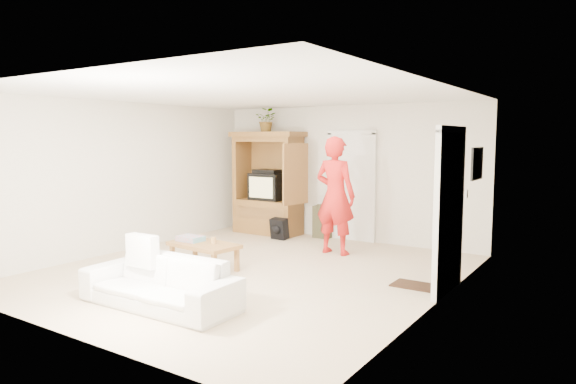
% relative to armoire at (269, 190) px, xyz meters
% --- Properties ---
extents(floor, '(6.00, 6.00, 0.00)m').
position_rel_armoire_xyz_m(floor, '(1.58, -2.66, -0.91)').
color(floor, tan).
rests_on(floor, ground).
extents(ceiling, '(6.00, 6.00, 0.00)m').
position_rel_armoire_xyz_m(ceiling, '(1.58, -2.66, 1.69)').
color(ceiling, white).
rests_on(ceiling, floor).
extents(wall_back, '(5.50, 0.00, 5.50)m').
position_rel_armoire_xyz_m(wall_back, '(1.58, 0.34, 0.39)').
color(wall_back, silver).
rests_on(wall_back, floor).
extents(wall_front, '(5.50, 0.00, 5.50)m').
position_rel_armoire_xyz_m(wall_front, '(1.58, -5.66, 0.39)').
color(wall_front, silver).
rests_on(wall_front, floor).
extents(wall_left, '(0.00, 6.00, 6.00)m').
position_rel_armoire_xyz_m(wall_left, '(-1.17, -2.66, 0.39)').
color(wall_left, silver).
rests_on(wall_left, floor).
extents(wall_right, '(0.00, 6.00, 6.00)m').
position_rel_armoire_xyz_m(wall_right, '(4.33, -2.66, 0.39)').
color(wall_right, silver).
rests_on(wall_right, floor).
extents(armoire, '(1.82, 1.14, 2.10)m').
position_rel_armoire_xyz_m(armoire, '(0.00, 0.00, 0.00)').
color(armoire, olive).
rests_on(armoire, floor).
extents(door_back, '(0.85, 0.05, 2.04)m').
position_rel_armoire_xyz_m(door_back, '(1.73, 0.31, 0.11)').
color(door_back, white).
rests_on(door_back, floor).
extents(doorway_right, '(0.05, 0.90, 2.04)m').
position_rel_armoire_xyz_m(doorway_right, '(4.30, -2.06, 0.11)').
color(doorway_right, black).
rests_on(doorway_right, floor).
extents(framed_picture, '(0.03, 0.60, 0.48)m').
position_rel_armoire_xyz_m(framed_picture, '(4.31, -0.76, 0.69)').
color(framed_picture, black).
rests_on(framed_picture, wall_right).
extents(doormat, '(0.60, 0.40, 0.02)m').
position_rel_armoire_xyz_m(doormat, '(3.88, -2.06, -0.90)').
color(doormat, '#382316').
rests_on(doormat, floor).
extents(plant, '(0.50, 0.46, 0.47)m').
position_rel_armoire_xyz_m(plant, '(-0.02, -0.03, 1.43)').
color(plant, '#4C7238').
rests_on(plant, armoire).
extents(man, '(0.75, 0.51, 2.00)m').
position_rel_armoire_xyz_m(man, '(2.04, -0.92, 0.09)').
color(man, red).
rests_on(man, floor).
extents(sofa, '(1.99, 0.81, 0.58)m').
position_rel_armoire_xyz_m(sofa, '(1.65, -4.52, -0.62)').
color(sofa, silver).
rests_on(sofa, floor).
extents(coffee_table, '(1.13, 0.70, 0.40)m').
position_rel_armoire_xyz_m(coffee_table, '(0.90, -2.95, -0.56)').
color(coffee_table, olive).
rests_on(coffee_table, floor).
extents(towel, '(0.38, 0.29, 0.08)m').
position_rel_armoire_xyz_m(towel, '(0.63, -2.95, -0.47)').
color(towel, '#FE5463').
rests_on(towel, coffee_table).
extents(candle, '(0.08, 0.08, 0.10)m').
position_rel_armoire_xyz_m(candle, '(1.05, -2.90, -0.46)').
color(candle, tan).
rests_on(candle, coffee_table).
extents(backpack_black, '(0.33, 0.20, 0.40)m').
position_rel_armoire_xyz_m(backpack_black, '(0.55, -0.42, -0.71)').
color(backpack_black, black).
rests_on(backpack_black, floor).
extents(backpack_olive, '(0.35, 0.27, 0.64)m').
position_rel_armoire_xyz_m(backpack_olive, '(1.17, 0.19, -0.59)').
color(backpack_olive, '#47442B').
rests_on(backpack_olive, floor).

